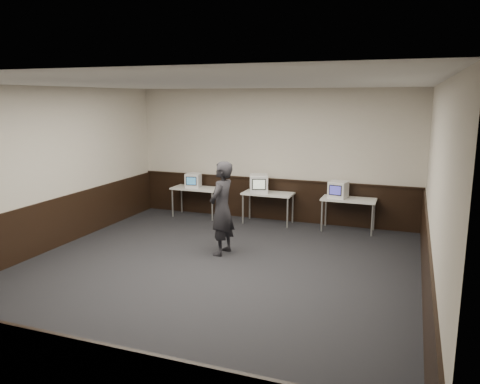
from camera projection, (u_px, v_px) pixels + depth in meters
name	position (u px, v px, depth m)	size (l,w,h in m)	color
floor	(206.00, 275.00, 8.00)	(8.00, 8.00, 0.00)	black
ceiling	(203.00, 84.00, 7.37)	(8.00, 8.00, 0.00)	white
back_wall	(273.00, 155.00, 11.36)	(7.00, 7.00, 0.00)	beige
front_wall	(11.00, 262.00, 4.01)	(7.00, 7.00, 0.00)	beige
left_wall	(37.00, 172.00, 8.88)	(8.00, 8.00, 0.00)	beige
right_wall	(434.00, 199.00, 6.49)	(8.00, 8.00, 0.00)	beige
wainscot_back	(272.00, 200.00, 11.56)	(6.98, 0.04, 1.00)	black
wainscot_front	(24.00, 376.00, 4.25)	(6.98, 0.04, 1.00)	black
wainscot_left	(43.00, 228.00, 9.09)	(0.04, 7.98, 1.00)	black
wainscot_right	(426.00, 274.00, 6.72)	(0.04, 7.98, 1.00)	black
wainscot_rail	(272.00, 179.00, 11.44)	(6.98, 0.06, 0.04)	black
desk_left	(196.00, 190.00, 11.82)	(1.20, 0.60, 0.75)	silver
desk_center	(268.00, 196.00, 11.18)	(1.20, 0.60, 0.75)	silver
desk_right	(349.00, 202.00, 10.53)	(1.20, 0.60, 0.75)	silver
emac_left	(193.00, 180.00, 11.78)	(0.42, 0.44, 0.36)	white
emac_center	(259.00, 183.00, 11.16)	(0.55, 0.57, 0.43)	white
emac_right	(338.00, 190.00, 10.55)	(0.45, 0.46, 0.38)	white
person	(222.00, 208.00, 8.93)	(0.66, 0.43, 1.81)	black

